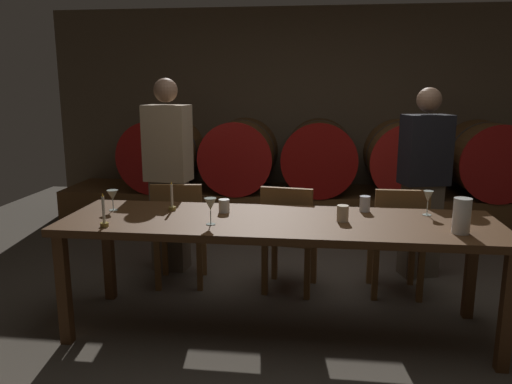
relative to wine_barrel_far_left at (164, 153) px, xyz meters
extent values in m
plane|color=#4C443A|center=(1.85, -2.49, -0.84)|extent=(8.68, 8.68, 0.00)
cube|color=brown|center=(1.85, 0.55, 0.44)|extent=(6.68, 0.24, 2.55)
cube|color=brown|center=(1.85, 0.00, -0.62)|extent=(6.01, 0.90, 0.43)
cylinder|color=brown|center=(0.00, 0.00, 0.00)|extent=(0.81, 0.87, 0.81)
cylinder|color=maroon|center=(0.00, -0.45, 0.00)|extent=(0.83, 0.03, 0.83)
cylinder|color=maroon|center=(0.00, 0.45, 0.00)|extent=(0.83, 0.03, 0.83)
cylinder|color=#2D2D33|center=(0.00, 0.00, 0.00)|extent=(0.82, 0.04, 0.82)
cylinder|color=brown|center=(0.93, 0.00, 0.00)|extent=(0.81, 0.87, 0.81)
cylinder|color=#9E1411|center=(0.93, -0.45, 0.00)|extent=(0.83, 0.03, 0.83)
cylinder|color=#9E1411|center=(0.93, 0.45, 0.00)|extent=(0.83, 0.03, 0.83)
cylinder|color=#2D2D33|center=(0.93, 0.00, 0.00)|extent=(0.82, 0.04, 0.82)
cylinder|color=#513319|center=(1.85, 0.00, 0.00)|extent=(0.81, 0.87, 0.81)
cylinder|color=maroon|center=(1.85, -0.45, 0.00)|extent=(0.83, 0.03, 0.83)
cylinder|color=maroon|center=(1.85, 0.45, 0.00)|extent=(0.83, 0.03, 0.83)
cylinder|color=#2D2D33|center=(1.85, 0.00, 0.00)|extent=(0.82, 0.04, 0.82)
cylinder|color=brown|center=(2.79, 0.00, 0.00)|extent=(0.81, 0.87, 0.81)
cylinder|color=#B21C16|center=(2.79, -0.45, 0.00)|extent=(0.83, 0.03, 0.83)
cylinder|color=#B21C16|center=(2.79, 0.45, 0.00)|extent=(0.83, 0.03, 0.83)
cylinder|color=#2D2D33|center=(2.79, 0.00, 0.00)|extent=(0.82, 0.04, 0.82)
cylinder|color=brown|center=(3.69, 0.00, 0.00)|extent=(0.81, 0.87, 0.81)
cylinder|color=#9E1411|center=(3.69, -0.45, 0.00)|extent=(0.83, 0.03, 0.83)
cylinder|color=#9E1411|center=(3.69, 0.45, 0.00)|extent=(0.83, 0.03, 0.83)
cylinder|color=#2D2D33|center=(3.69, 0.00, 0.00)|extent=(0.82, 0.04, 0.82)
cube|color=#4C2D16|center=(1.59, -2.61, -0.08)|extent=(2.84, 0.82, 0.05)
cube|color=#4C2D16|center=(0.25, -2.96, -0.47)|extent=(0.07, 0.07, 0.73)
cube|color=#4C2D16|center=(2.93, -2.96, -0.47)|extent=(0.07, 0.07, 0.73)
cube|color=#4C2D16|center=(0.25, -2.26, -0.47)|extent=(0.07, 0.07, 0.73)
cube|color=#4C2D16|center=(2.93, -2.26, -0.47)|extent=(0.07, 0.07, 0.73)
cube|color=brown|center=(0.72, -1.88, -0.40)|extent=(0.45, 0.45, 0.04)
cube|color=brown|center=(0.74, -2.05, -0.17)|extent=(0.40, 0.09, 0.42)
cube|color=brown|center=(0.86, -1.69, -0.63)|extent=(0.05, 0.05, 0.42)
cube|color=brown|center=(0.53, -1.73, -0.63)|extent=(0.05, 0.05, 0.42)
cube|color=brown|center=(0.91, -2.02, -0.63)|extent=(0.05, 0.05, 0.42)
cube|color=brown|center=(0.57, -2.07, -0.63)|extent=(0.05, 0.05, 0.42)
cube|color=brown|center=(1.63, -1.90, -0.40)|extent=(0.45, 0.45, 0.04)
cube|color=brown|center=(1.60, -2.08, -0.17)|extent=(0.40, 0.10, 0.42)
cube|color=brown|center=(1.82, -1.76, -0.63)|extent=(0.05, 0.05, 0.42)
cube|color=brown|center=(1.49, -1.71, -0.63)|extent=(0.05, 0.05, 0.42)
cube|color=brown|center=(1.77, -2.09, -0.63)|extent=(0.05, 0.05, 0.42)
cube|color=brown|center=(1.44, -2.04, -0.63)|extent=(0.05, 0.05, 0.42)
cube|color=brown|center=(2.46, -1.87, -0.40)|extent=(0.41, 0.41, 0.04)
cube|color=brown|center=(2.46, -2.05, -0.17)|extent=(0.40, 0.05, 0.42)
cube|color=brown|center=(2.63, -1.70, -0.63)|extent=(0.04, 0.04, 0.42)
cube|color=brown|center=(2.29, -1.70, -0.63)|extent=(0.04, 0.04, 0.42)
cube|color=brown|center=(2.63, -2.04, -0.63)|extent=(0.04, 0.04, 0.42)
cube|color=brown|center=(2.29, -2.04, -0.63)|extent=(0.04, 0.04, 0.42)
cube|color=brown|center=(0.53, -1.56, -0.43)|extent=(0.32, 0.24, 0.82)
cube|color=tan|center=(0.53, -1.56, 0.31)|extent=(0.41, 0.29, 0.66)
sphere|color=#8C664C|center=(0.53, -1.56, 0.76)|extent=(0.21, 0.21, 0.21)
cube|color=brown|center=(2.73, -1.45, -0.43)|extent=(0.34, 0.28, 0.81)
cube|color=black|center=(2.73, -1.45, 0.27)|extent=(0.43, 0.34, 0.58)
sphere|color=#8C664C|center=(2.73, -1.45, 0.68)|extent=(0.20, 0.20, 0.20)
cylinder|color=olive|center=(0.53, -2.91, -0.05)|extent=(0.05, 0.05, 0.02)
cylinder|color=#EDE5CC|center=(0.53, -2.91, 0.05)|extent=(0.02, 0.02, 0.17)
cone|color=yellow|center=(0.53, -2.91, 0.14)|extent=(0.01, 0.01, 0.02)
cylinder|color=olive|center=(0.82, -2.46, -0.05)|extent=(0.05, 0.05, 0.02)
cylinder|color=#EDE5CC|center=(0.82, -2.46, 0.05)|extent=(0.02, 0.02, 0.16)
cone|color=yellow|center=(0.82, -2.46, 0.14)|extent=(0.01, 0.01, 0.02)
cylinder|color=white|center=(2.68, -2.79, 0.05)|extent=(0.10, 0.10, 0.21)
cylinder|color=silver|center=(0.42, -2.51, -0.06)|extent=(0.06, 0.06, 0.00)
cylinder|color=silver|center=(0.42, -2.51, -0.02)|extent=(0.01, 0.01, 0.07)
cone|color=silver|center=(0.42, -2.51, 0.05)|extent=(0.08, 0.08, 0.07)
cylinder|color=silver|center=(1.17, -2.78, -0.06)|extent=(0.06, 0.06, 0.00)
cylinder|color=silver|center=(1.17, -2.78, -0.01)|extent=(0.01, 0.01, 0.09)
cone|color=silver|center=(1.17, -2.78, 0.07)|extent=(0.08, 0.08, 0.08)
cylinder|color=silver|center=(2.57, -2.38, -0.06)|extent=(0.06, 0.06, 0.00)
cylinder|color=silver|center=(2.57, -2.38, -0.01)|extent=(0.01, 0.01, 0.09)
cone|color=silver|center=(2.57, -2.38, 0.07)|extent=(0.07, 0.07, 0.08)
cylinder|color=white|center=(1.20, -2.47, -0.01)|extent=(0.07, 0.07, 0.09)
cylinder|color=beige|center=(2.00, -2.61, -0.01)|extent=(0.08, 0.08, 0.11)
cylinder|color=silver|center=(2.16, -2.32, -0.01)|extent=(0.07, 0.07, 0.11)
camera|label=1|loc=(1.82, -5.77, 0.80)|focal=35.12mm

